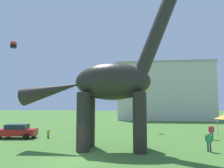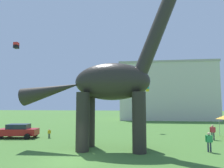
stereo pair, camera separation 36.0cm
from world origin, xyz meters
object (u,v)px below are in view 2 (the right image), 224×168
person_watching_child (86,127)px  person_far_spectator (209,140)px  person_photographer (49,133)px  dinosaur_sculpture (111,82)px  person_strolling_adult (213,131)px  kite_near_low (16,45)px  parked_sedan_left (18,131)px  kite_high_right (147,89)px

person_watching_child → person_far_spectator: (12.11, -7.84, -0.02)m
person_photographer → dinosaur_sculpture: bearing=120.1°
person_strolling_adult → person_far_spectator: 6.53m
person_strolling_adult → kite_near_low: (-32.37, 14.66, 14.67)m
dinosaur_sculpture → person_far_spectator: 9.18m
parked_sedan_left → kite_high_right: (14.69, 7.97, 5.13)m
person_watching_child → person_strolling_adult: bearing=-13.1°
dinosaur_sculpture → person_far_spectator: (7.84, 0.05, -4.78)m
person_photographer → kite_near_low: 26.20m
person_photographer → kite_near_low: (-14.56, 15.77, 15.03)m
person_far_spectator → person_watching_child: bearing=-5.9°
person_strolling_adult → kite_high_right: bearing=-62.0°
dinosaur_sculpture → kite_high_right: dinosaur_sculpture is taller
kite_near_low → person_photographer: bearing=-47.3°
parked_sedan_left → kite_high_right: bearing=20.1°
person_watching_child → kite_high_right: bearing=25.1°
person_strolling_adult → person_far_spectator: bearing=52.3°
dinosaur_sculpture → person_watching_child: (-4.27, 7.89, -4.76)m
person_watching_child → parked_sedan_left: bearing=-161.3°
dinosaur_sculpture → parked_sedan_left: (-11.23, 4.65, -4.91)m
person_photographer → kite_high_right: size_ratio=1.50×
kite_high_right → person_photographer: bearing=-146.1°
person_photographer → parked_sedan_left: bearing=-19.5°
dinosaur_sculpture → person_far_spectator: bearing=13.4°
person_far_spectator → kite_high_right: 14.22m
person_photographer → person_watching_child: bearing=-167.6°
person_watching_child → kite_high_right: 10.35m
person_watching_child → kite_high_right: (7.74, 4.73, 4.98)m
person_photographer → kite_high_right: kite_high_right is taller
parked_sedan_left → person_far_spectator: bearing=-22.0°
person_photographer → kite_near_low: bearing=-73.9°
dinosaur_sculpture → person_far_spectator: dinosaur_sculpture is taller
person_far_spectator → kite_high_right: size_ratio=2.30×
person_far_spectator → kite_high_right: kite_high_right is taller
parked_sedan_left → kite_high_right: 17.48m
person_far_spectator → person_strolling_adult: bearing=-82.8°
kite_high_right → kite_near_low: size_ratio=0.55×
parked_sedan_left → person_watching_child: bearing=16.6°
dinosaur_sculpture → person_strolling_adult: size_ratio=9.93×
person_strolling_adult → kite_high_right: size_ratio=2.38×
person_watching_child → person_strolling_adult: 14.43m
parked_sedan_left → person_strolling_adult: 21.34m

